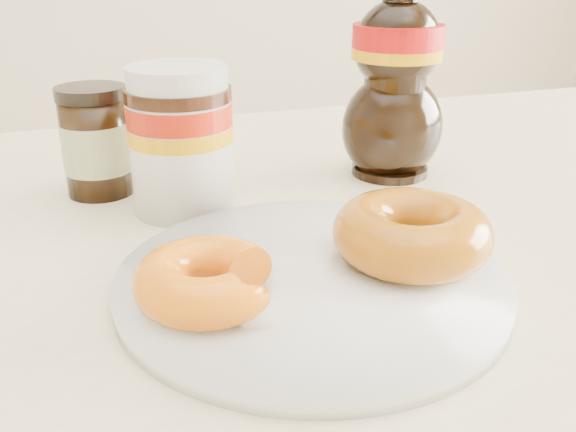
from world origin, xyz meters
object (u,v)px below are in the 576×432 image
object	(u,v)px
dining_table	(302,346)
donut_bitten	(206,280)
plate	(311,280)
donut_whole	(412,233)
syrup_bottle	(395,75)
dark_jar	(96,142)
nutella_jar	(181,135)

from	to	relation	value
dining_table	donut_bitten	bearing A→B (deg)	-142.11
plate	donut_whole	xyz separation A→B (m)	(0.07, -0.00, 0.03)
syrup_bottle	donut_bitten	bearing A→B (deg)	-137.40
dining_table	dark_jar	xyz separation A→B (m)	(-0.14, 0.19, 0.13)
dining_table	donut_whole	world-z (taller)	donut_whole
donut_whole	dark_jar	xyz separation A→B (m)	(-0.20, 0.24, 0.02)
plate	dark_jar	distance (m)	0.28
dining_table	dark_jar	size ratio (longest dim) A/B	13.73
nutella_jar	syrup_bottle	world-z (taller)	syrup_bottle
dark_jar	donut_whole	bearing A→B (deg)	-50.99
donut_bitten	nutella_jar	world-z (taller)	nutella_jar
dark_jar	donut_bitten	bearing A→B (deg)	-79.41
plate	nutella_jar	xyz separation A→B (m)	(-0.06, 0.17, 0.06)
plate	dark_jar	size ratio (longest dim) A/B	2.62
donut_bitten	nutella_jar	xyz separation A→B (m)	(0.02, 0.19, 0.04)
plate	nutella_jar	distance (m)	0.19
donut_bitten	dark_jar	size ratio (longest dim) A/B	0.89
dining_table	syrup_bottle	xyz separation A→B (m)	(0.15, 0.15, 0.19)
donut_bitten	dark_jar	world-z (taller)	dark_jar
plate	syrup_bottle	distance (m)	0.28
donut_bitten	nutella_jar	distance (m)	0.20
donut_whole	plate	bearing A→B (deg)	178.28
donut_whole	donut_bitten	bearing A→B (deg)	-174.57
donut_whole	dining_table	bearing A→B (deg)	138.41
donut_whole	dark_jar	distance (m)	0.32
dining_table	plate	size ratio (longest dim) A/B	5.24
nutella_jar	dark_jar	xyz separation A→B (m)	(-0.07, 0.07, -0.02)
donut_bitten	dark_jar	xyz separation A→B (m)	(-0.05, 0.26, 0.02)
syrup_bottle	plate	bearing A→B (deg)	-128.79
dining_table	syrup_bottle	bearing A→B (deg)	45.06
plate	donut_bitten	world-z (taller)	donut_bitten
plate	donut_bitten	size ratio (longest dim) A/B	2.96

